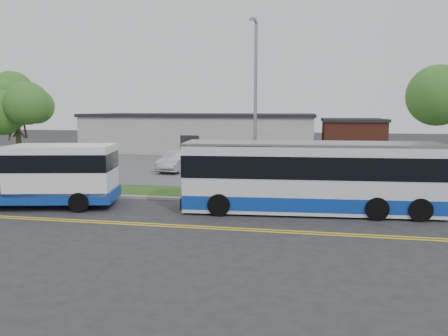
% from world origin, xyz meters
% --- Properties ---
extents(ground, '(140.00, 140.00, 0.00)m').
position_xyz_m(ground, '(0.00, 0.00, 0.00)').
color(ground, '#28282B').
rests_on(ground, ground).
extents(lane_line_north, '(70.00, 0.12, 0.01)m').
position_xyz_m(lane_line_north, '(0.00, -3.85, 0.01)').
color(lane_line_north, yellow).
rests_on(lane_line_north, ground).
extents(lane_line_south, '(70.00, 0.12, 0.01)m').
position_xyz_m(lane_line_south, '(0.00, -4.15, 0.01)').
color(lane_line_south, yellow).
rests_on(lane_line_south, ground).
extents(curb, '(80.00, 0.30, 0.15)m').
position_xyz_m(curb, '(0.00, 1.10, 0.07)').
color(curb, '#9E9B93').
rests_on(curb, ground).
extents(verge, '(80.00, 3.30, 0.10)m').
position_xyz_m(verge, '(0.00, 2.90, 0.05)').
color(verge, '#264316').
rests_on(verge, ground).
extents(parking_lot, '(80.00, 25.00, 0.10)m').
position_xyz_m(parking_lot, '(0.00, 17.00, 0.05)').
color(parking_lot, '#4C4C4F').
rests_on(parking_lot, ground).
extents(commercial_building, '(25.40, 10.40, 4.35)m').
position_xyz_m(commercial_building, '(-6.00, 27.00, 2.18)').
color(commercial_building, '#9E9E99').
rests_on(commercial_building, ground).
extents(brick_wing, '(6.30, 7.30, 3.90)m').
position_xyz_m(brick_wing, '(10.50, 26.00, 1.96)').
color(brick_wing, brown).
rests_on(brick_wing, ground).
extents(tree_west, '(4.40, 4.40, 6.91)m').
position_xyz_m(tree_west, '(-12.00, 3.20, 5.12)').
color(tree_west, '#32231B').
rests_on(tree_west, verge).
extents(streetlight_near, '(0.35, 1.53, 9.50)m').
position_xyz_m(streetlight_near, '(3.00, 2.73, 5.23)').
color(streetlight_near, gray).
rests_on(streetlight_near, verge).
extents(shuttle_bus, '(8.51, 4.21, 3.14)m').
position_xyz_m(shuttle_bus, '(-7.02, -1.64, 1.68)').
color(shuttle_bus, '#0E38A0').
rests_on(shuttle_bus, ground).
extents(transit_bus, '(12.28, 3.69, 3.36)m').
position_xyz_m(transit_bus, '(6.03, -0.31, 1.70)').
color(transit_bus, silver).
rests_on(transit_bus, ground).
extents(pedestrian, '(0.80, 0.67, 1.88)m').
position_xyz_m(pedestrian, '(-6.68, 1.90, 1.04)').
color(pedestrian, black).
rests_on(pedestrian, verge).
extents(parked_car_a, '(2.10, 4.93, 1.58)m').
position_xyz_m(parked_car_a, '(-4.12, 11.27, 0.89)').
color(parked_car_a, '#BABDC1').
rests_on(parked_car_a, parking_lot).
extents(parked_car_b, '(3.70, 5.02, 1.35)m').
position_xyz_m(parked_car_b, '(-14.11, 12.19, 0.78)').
color(parked_car_b, white).
rests_on(parked_car_b, parking_lot).
extents(grocery_bag_left, '(0.32, 0.32, 0.32)m').
position_xyz_m(grocery_bag_left, '(-6.98, 1.65, 0.26)').
color(grocery_bag_left, white).
rests_on(grocery_bag_left, verge).
extents(grocery_bag_right, '(0.32, 0.32, 0.32)m').
position_xyz_m(grocery_bag_right, '(-6.38, 2.15, 0.26)').
color(grocery_bag_right, white).
rests_on(grocery_bag_right, verge).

